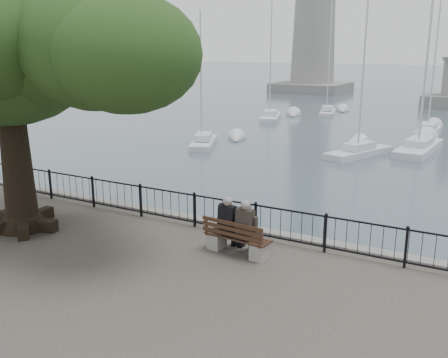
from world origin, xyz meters
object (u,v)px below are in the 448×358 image
Objects in this scene: bench at (237,242)px; tree at (27,39)px; person_right at (248,230)px; lighthouse at (315,0)px; person_left at (231,226)px.

bench is 0.18× the size of tree.
tree is (-5.94, -1.30, 4.72)m from person_right.
bench is 1.22× the size of person_right.
person_left is at bearing -72.77° from lighthouse.
person_right is 64.61m from lighthouse.
person_left is 7.30m from tree.
person_right reaches higher than bench.
bench is at bearing 12.19° from tree.
person_left is at bearing 174.69° from person_right.
bench is 0.06× the size of lighthouse.
lighthouse is at bearing 107.68° from person_right.
tree is at bearing -167.81° from bench.
tree reaches higher than bench.
person_right is at bearing 12.33° from tree.
tree is at bearing -167.67° from person_right.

